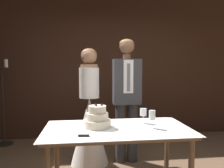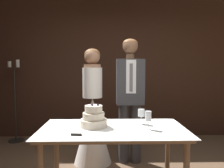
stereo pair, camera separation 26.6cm
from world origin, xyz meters
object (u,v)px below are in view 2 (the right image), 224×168
Objects in this scene: cake_table at (113,136)px; wine_glass_middle at (148,117)px; wine_glass_near at (141,114)px; groom at (130,94)px; cake_knife at (86,135)px; bride at (93,121)px; candle_stand at (15,104)px; tiered_cake at (94,118)px.

wine_glass_middle is at bearing -8.87° from cake_table.
wine_glass_near is 0.75m from groom.
bride is at bearing 96.46° from cake_knife.
candle_stand is (-1.50, 0.95, 0.08)m from bride.
groom is at bearing -0.05° from bride.
bride reaches higher than wine_glass_middle.
candle_stand is at bearing 147.56° from bride.
tiered_cake is 0.16× the size of groom.
tiered_cake is 0.53m from wine_glass_near.
bride is 0.66m from groom.
wine_glass_middle reaches higher than wine_glass_near.
candle_stand is (-1.57, 1.78, -0.15)m from tiered_cake.
groom reaches higher than bride.
wine_glass_middle is 0.10× the size of groom.
wine_glass_near is at bearing -86.28° from groom.
candle_stand is (-1.52, 2.10, -0.07)m from cake_knife.
cake_table is 5.28× the size of tiered_cake.
tiered_cake is 0.19× the size of candle_stand.
wine_glass_near is at bearing 25.76° from cake_table.
cake_knife is 2.47× the size of wine_glass_middle.
groom is at bearing -25.10° from candle_stand.
tiered_cake is 1.52× the size of wine_glass_middle.
cake_knife is at bearing -89.22° from bride.
wine_glass_near is at bearing 99.93° from wine_glass_middle.
cake_table is 0.27m from tiered_cake.
bride is at bearing 128.51° from wine_glass_near.
candle_stand is (-2.04, 0.95, -0.31)m from groom.
wine_glass_near is 0.10× the size of bride.
tiered_cake is at bearing -85.46° from bride.
candle_stand reaches higher than cake_knife.
tiered_cake is 0.17× the size of bride.
cake_knife is 2.59m from candle_stand.
bride is (-0.27, 0.89, -0.06)m from cake_table.
wine_glass_middle is at bearing -84.90° from groom.
cake_knife is at bearing -99.20° from tiered_cake.
wine_glass_near is at bearing 41.28° from cake_knife.
candle_stand is (-2.12, 1.90, -0.19)m from wine_glass_middle.
wine_glass_near is at bearing 10.47° from tiered_cake.
groom is at bearing 60.43° from tiered_cake.
tiered_cake is 0.33m from cake_knife.
wine_glass_middle is 0.12× the size of candle_stand.
wine_glass_near is 0.09× the size of groom.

